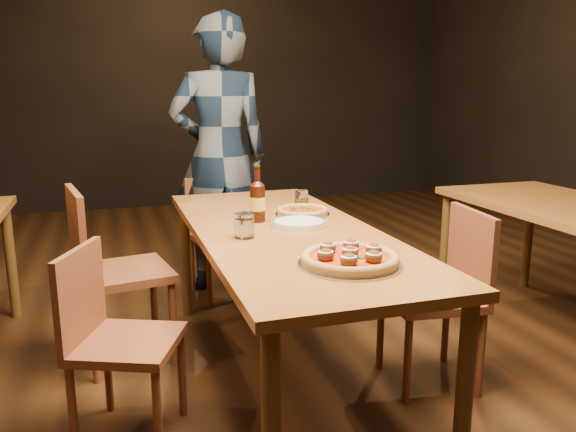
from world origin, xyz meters
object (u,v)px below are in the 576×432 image
object	(u,v)px
chair_main_sw	(124,271)
pizza_meatball	(350,258)
beer_bottle	(258,202)
diner	(220,155)
water_glass	(244,226)
chair_main_nw	(127,341)
chair_main_e	(431,295)
amber_glass	(301,199)
plate_stack	(299,223)
chair_end	(222,236)
pizza_margherita	(302,211)
table_main	(285,244)

from	to	relation	value
chair_main_sw	pizza_meatball	distance (m)	1.34
beer_bottle	diner	distance (m)	1.24
chair_main_sw	water_glass	distance (m)	0.81
chair_main_nw	chair_main_e	distance (m)	1.37
pizza_meatball	amber_glass	distance (m)	1.05
plate_stack	chair_end	bearing A→B (deg)	96.27
chair_main_sw	chair_main_e	size ratio (longest dim) A/B	1.09
plate_stack	pizza_margherita	bearing A→B (deg)	66.91
plate_stack	water_glass	distance (m)	0.33
pizza_meatball	amber_glass	xyz separation A→B (m)	(0.17, 1.04, 0.02)
chair_main_e	chair_main_nw	bearing A→B (deg)	-81.93
chair_end	pizza_margherita	distance (m)	1.06
table_main	plate_stack	size ratio (longest dim) A/B	7.98
chair_main_nw	diner	size ratio (longest dim) A/B	0.44
chair_main_nw	beer_bottle	xyz separation A→B (m)	(0.65, 0.44, 0.44)
chair_main_e	pizza_meatball	distance (m)	0.76
chair_main_e	amber_glass	world-z (taller)	chair_main_e
water_glass	beer_bottle	bearing A→B (deg)	64.55
chair_main_e	pizza_margherita	world-z (taller)	chair_main_e
pizza_margherita	chair_main_sw	bearing A→B (deg)	167.99
chair_main_nw	chair_end	bearing A→B (deg)	-1.36
plate_stack	diner	bearing A→B (deg)	94.14
chair_main_e	beer_bottle	size ratio (longest dim) A/B	3.30
chair_main_e	chair_main_sw	bearing A→B (deg)	-109.54
plate_stack	beer_bottle	distance (m)	0.23
chair_main_nw	pizza_meatball	xyz separation A→B (m)	(0.79, -0.35, 0.37)
chair_main_nw	plate_stack	bearing A→B (deg)	-47.42
pizza_margherita	diner	xyz separation A→B (m)	(-0.20, 1.16, 0.17)
table_main	chair_main_sw	xyz separation A→B (m)	(-0.72, 0.45, -0.20)
pizza_margherita	water_glass	xyz separation A→B (m)	(-0.39, -0.36, 0.04)
table_main	pizza_meatball	world-z (taller)	pizza_meatball
table_main	diner	distance (m)	1.44
chair_main_sw	pizza_meatball	size ratio (longest dim) A/B	2.50
table_main	amber_glass	xyz separation A→B (m)	(0.23, 0.43, 0.12)
chair_main_sw	chair_end	xyz separation A→B (m)	(0.66, 0.79, -0.06)
plate_stack	beer_bottle	world-z (taller)	beer_bottle
pizza_margherita	plate_stack	world-z (taller)	pizza_margherita
chair_main_nw	pizza_meatball	bearing A→B (deg)	-90.68
table_main	plate_stack	bearing A→B (deg)	21.61
beer_bottle	amber_glass	bearing A→B (deg)	39.17
table_main	beer_bottle	xyz separation A→B (m)	(-0.08, 0.18, 0.17)
table_main	chair_main_nw	distance (m)	0.82
plate_stack	beer_bottle	size ratio (longest dim) A/B	0.95
pizza_meatball	pizza_margherita	world-z (taller)	pizza_meatball
chair_main_sw	pizza_meatball	world-z (taller)	chair_main_sw
pizza_meatball	beer_bottle	size ratio (longest dim) A/B	1.44
chair_main_e	amber_glass	bearing A→B (deg)	-141.45
diner	water_glass	bearing A→B (deg)	84.01
chair_main_nw	amber_glass	xyz separation A→B (m)	(0.96, 0.69, 0.39)
pizza_margherita	diner	size ratio (longest dim) A/B	0.15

